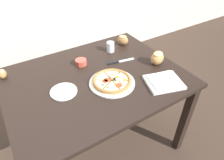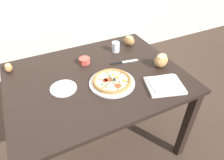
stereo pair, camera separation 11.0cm
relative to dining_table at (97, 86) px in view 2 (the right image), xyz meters
name	(u,v)px [view 2 (the right image)]	position (x,y,z in m)	size (l,w,h in m)	color
ground_plane	(100,139)	(0.00, 0.00, -0.67)	(12.00, 12.00, 0.00)	#3D2D23
dining_table	(97,86)	(0.00, 0.00, 0.00)	(1.27, 0.99, 0.77)	black
pizza	(112,81)	(0.07, -0.13, 0.12)	(0.32, 0.32, 0.05)	white
ramekin_bowl	(84,60)	(-0.01, 0.20, 0.12)	(0.09, 0.09, 0.04)	#C64C3D
napkin_folded	(165,85)	(0.37, -0.32, 0.12)	(0.29, 0.27, 0.04)	white
bread_piece_near	(8,68)	(-0.57, 0.35, 0.13)	(0.07, 0.09, 0.06)	#A3703D
bread_piece_mid	(161,60)	(0.50, -0.11, 0.16)	(0.14, 0.12, 0.11)	#B27F47
bread_piece_far	(129,40)	(0.45, 0.30, 0.15)	(0.12, 0.13, 0.09)	#A3703D
knife_main	(124,62)	(0.27, 0.07, 0.10)	(0.23, 0.06, 0.01)	silver
water_glass	(116,47)	(0.29, 0.26, 0.14)	(0.07, 0.07, 0.09)	white
side_saucer	(63,88)	(-0.26, -0.04, 0.11)	(0.18, 0.18, 0.01)	white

